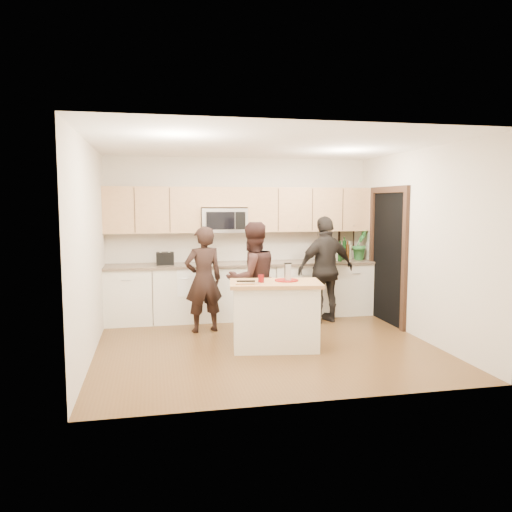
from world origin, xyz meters
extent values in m
plane|color=#54381D|center=(0.00, 0.00, 0.00)|extent=(4.50, 4.50, 0.00)
cube|color=beige|center=(0.00, 2.00, 1.35)|extent=(4.50, 0.02, 2.70)
cube|color=beige|center=(0.00, -2.00, 1.35)|extent=(4.50, 0.02, 2.70)
cube|color=beige|center=(-2.25, 0.00, 1.35)|extent=(0.02, 4.00, 2.70)
cube|color=beige|center=(2.25, 0.00, 1.35)|extent=(0.02, 4.00, 2.70)
cube|color=white|center=(0.00, 0.00, 2.70)|extent=(4.50, 4.00, 0.02)
cube|color=silver|center=(0.00, 1.69, 0.45)|extent=(4.50, 0.62, 0.90)
cube|color=#725D4C|center=(0.00, 1.68, 0.92)|extent=(4.50, 0.66, 0.04)
cube|color=tan|center=(-1.48, 1.83, 1.83)|extent=(1.55, 0.33, 0.75)
cube|color=tan|center=(1.17, 1.83, 1.83)|extent=(2.17, 0.33, 0.75)
cube|color=tan|center=(-0.31, 1.83, 2.04)|extent=(0.78, 0.33, 0.33)
cube|color=silver|center=(-0.31, 1.80, 1.65)|extent=(0.76, 0.40, 0.40)
cube|color=black|center=(-0.39, 1.60, 1.65)|extent=(0.47, 0.01, 0.29)
cube|color=black|center=(-0.06, 1.60, 1.65)|extent=(0.17, 0.01, 0.29)
cube|color=black|center=(2.24, 0.90, 1.05)|extent=(0.02, 1.05, 2.10)
cube|color=black|center=(2.22, 0.33, 1.05)|extent=(0.06, 0.10, 2.10)
cube|color=black|center=(2.22, 1.48, 1.05)|extent=(0.06, 0.10, 2.10)
cube|color=black|center=(2.22, 0.90, 2.15)|extent=(0.06, 1.25, 0.10)
cube|color=black|center=(1.95, 1.99, 1.28)|extent=(0.30, 0.03, 0.38)
cube|color=tan|center=(1.95, 1.97, 1.28)|extent=(0.24, 0.00, 0.32)
cube|color=white|center=(-0.95, 1.38, 0.70)|extent=(0.34, 0.01, 0.48)
cube|color=white|center=(-0.95, 1.67, 0.94)|extent=(0.34, 0.60, 0.01)
cube|color=silver|center=(0.10, -0.15, 0.42)|extent=(1.19, 0.80, 0.85)
cube|color=#B07449|center=(0.10, -0.15, 0.88)|extent=(1.29, 0.87, 0.05)
cylinder|color=maroon|center=(0.27, -0.11, 0.91)|extent=(0.32, 0.32, 0.02)
cube|color=silver|center=(0.27, -0.15, 1.03)|extent=(0.08, 0.06, 0.22)
cube|color=black|center=(0.27, -0.15, 1.14)|extent=(0.09, 0.06, 0.02)
cylinder|color=#670B0C|center=(-0.10, -0.18, 0.95)|extent=(0.08, 0.08, 0.10)
cube|color=#B07449|center=(-0.33, -0.24, 0.91)|extent=(0.27, 0.24, 0.02)
cube|color=black|center=(-0.31, -0.20, 0.93)|extent=(0.24, 0.07, 0.02)
cube|color=silver|center=(-0.25, -0.32, 0.92)|extent=(0.22, 0.06, 0.01)
cube|color=black|center=(-1.29, 1.67, 1.04)|extent=(0.28, 0.21, 0.20)
cube|color=silver|center=(-1.36, 1.67, 1.15)|extent=(0.03, 0.15, 0.00)
cube|color=silver|center=(-1.22, 1.67, 1.15)|extent=(0.03, 0.15, 0.00)
cylinder|color=black|center=(1.49, 1.67, 1.10)|extent=(0.07, 0.07, 0.31)
cylinder|color=#3E220B|center=(1.52, 1.79, 1.14)|extent=(0.07, 0.07, 0.40)
cylinder|color=beige|center=(1.66, 1.63, 1.11)|extent=(0.07, 0.07, 0.33)
cylinder|color=black|center=(1.82, 1.74, 1.14)|extent=(0.07, 0.07, 0.40)
cylinder|color=#3E220B|center=(1.88, 1.73, 1.11)|extent=(0.06, 0.06, 0.33)
cylinder|color=beige|center=(1.95, 1.83, 1.10)|extent=(0.08, 0.08, 0.32)
cylinder|color=black|center=(1.66, 1.53, 1.11)|extent=(0.07, 0.07, 0.35)
imported|color=#2F7635|center=(2.10, 1.72, 1.21)|extent=(0.38, 0.38, 0.54)
imported|color=black|center=(-0.74, 0.91, 0.80)|extent=(0.64, 0.49, 1.59)
imported|color=black|center=(-0.07, 0.55, 0.83)|extent=(0.96, 0.85, 1.67)
imported|color=black|center=(1.26, 1.13, 0.86)|extent=(1.08, 0.63, 1.73)
camera|label=1|loc=(-1.48, -6.49, 1.94)|focal=35.00mm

